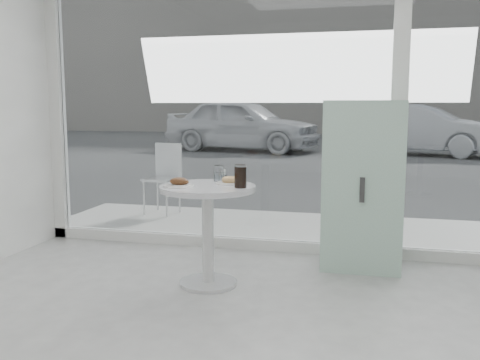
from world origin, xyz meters
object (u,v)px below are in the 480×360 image
(plate_fritter, at_px, (179,183))
(water_tumbler_b, at_px, (222,176))
(car_silver, at_px, (421,130))
(patio_chair, at_px, (165,174))
(plate_donut, at_px, (230,181))
(mint_cabinet, at_px, (363,186))
(main_table, at_px, (208,214))
(water_tumbler_a, at_px, (219,174))
(car_white, at_px, (242,125))
(cola_glass, at_px, (240,177))

(plate_fritter, distance_m, water_tumbler_b, 0.39)
(car_silver, bearing_deg, plate_fritter, -173.67)
(patio_chair, height_order, plate_donut, patio_chair)
(patio_chair, xyz_separation_m, water_tumbler_b, (1.34, -2.11, 0.28))
(mint_cabinet, height_order, patio_chair, mint_cabinet)
(main_table, relative_size, car_silver, 0.18)
(patio_chair, height_order, water_tumbler_a, patio_chair)
(car_silver, bearing_deg, car_white, 108.23)
(main_table, distance_m, car_white, 12.11)
(mint_cabinet, relative_size, water_tumbler_a, 11.08)
(main_table, distance_m, patio_chair, 2.64)
(patio_chair, height_order, water_tumbler_b, patio_chair)
(patio_chair, relative_size, water_tumbler_a, 6.73)
(patio_chair, bearing_deg, water_tumbler_b, -49.22)
(car_white, distance_m, plate_donut, 12.02)
(water_tumbler_a, distance_m, water_tumbler_b, 0.06)
(mint_cabinet, bearing_deg, main_table, -147.12)
(water_tumbler_a, relative_size, cola_glass, 0.76)
(main_table, xyz_separation_m, mint_cabinet, (1.12, 0.73, 0.15))
(patio_chair, height_order, plate_fritter, patio_chair)
(main_table, xyz_separation_m, patio_chair, (-1.28, 2.30, -0.02))
(car_white, relative_size, plate_donut, 20.45)
(main_table, bearing_deg, patio_chair, 119.04)
(main_table, bearing_deg, car_white, 102.53)
(car_white, height_order, water_tumbler_a, car_white)
(main_table, height_order, mint_cabinet, mint_cabinet)
(car_white, bearing_deg, plate_donut, -155.33)
(main_table, height_order, patio_chair, patio_chair)
(plate_fritter, xyz_separation_m, plate_donut, (0.33, 0.22, -0.01))
(plate_donut, bearing_deg, car_silver, 78.76)
(mint_cabinet, bearing_deg, plate_fritter, -147.75)
(car_silver, bearing_deg, water_tumbler_b, -172.83)
(car_white, distance_m, water_tumbler_b, 11.93)
(water_tumbler_a, distance_m, cola_glass, 0.37)
(water_tumbler_b, height_order, cola_glass, cola_glass)
(car_silver, relative_size, plate_fritter, 18.32)
(plate_donut, bearing_deg, plate_fritter, -145.67)
(patio_chair, distance_m, water_tumbler_a, 2.46)
(mint_cabinet, bearing_deg, water_tumbler_b, -153.63)
(water_tumbler_a, xyz_separation_m, water_tumbler_b, (0.04, -0.04, -0.01))
(patio_chair, relative_size, cola_glass, 5.09)
(mint_cabinet, relative_size, plate_donut, 6.21)
(plate_donut, distance_m, water_tumbler_a, 0.18)
(plate_fritter, xyz_separation_m, cola_glass, (0.45, 0.06, 0.05))
(plate_donut, xyz_separation_m, water_tumbler_a, (-0.13, 0.12, 0.04))
(car_white, xyz_separation_m, plate_donut, (2.77, -11.70, 0.00))
(mint_cabinet, distance_m, water_tumbler_a, 1.22)
(patio_chair, bearing_deg, car_silver, 76.79)
(car_silver, bearing_deg, mint_cabinet, -168.02)
(mint_cabinet, bearing_deg, car_silver, 82.82)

